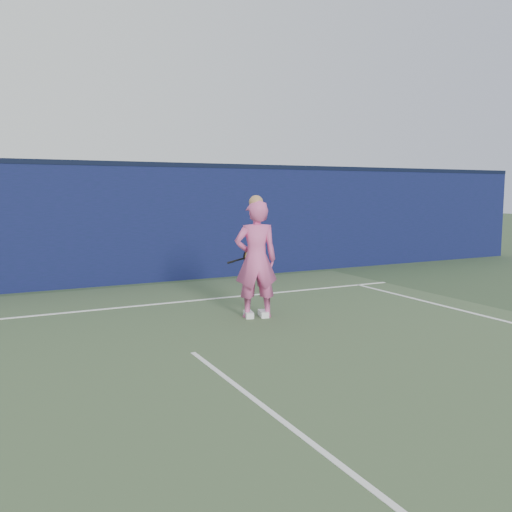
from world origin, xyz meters
TOP-DOWN VIEW (x-y plane):
  - ground at (0.00, 0.00)m, footprint 80.00×80.00m
  - court_surface at (0.00, -2.00)m, footprint 11.00×16.00m
  - backstop_wall at (0.00, 6.50)m, footprint 24.00×0.40m
  - wall_cap at (0.00, 6.50)m, footprint 24.00×0.42m
  - player at (1.55, 2.36)m, footprint 0.76×0.60m
  - racket at (1.65, 2.76)m, footprint 0.52×0.27m
  - court_lines at (0.00, -0.33)m, footprint 11.00×12.04m

SIDE VIEW (x-z plane):
  - ground at x=0.00m, z-range 0.00..0.00m
  - court_surface at x=0.00m, z-range 0.00..0.01m
  - court_lines at x=0.00m, z-range 0.01..0.01m
  - racket at x=1.65m, z-range 0.76..1.06m
  - player at x=1.55m, z-range -0.03..1.88m
  - backstop_wall at x=0.00m, z-range 0.00..2.50m
  - wall_cap at x=0.00m, z-range 2.50..2.60m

